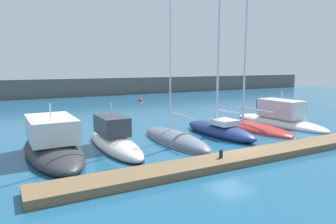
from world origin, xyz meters
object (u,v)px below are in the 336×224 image
motorboat_charcoal_nearest (52,143)px  motorboat_white_sixth (279,118)px  dock_bollard (221,154)px  sailboat_slate_third (175,139)px  sailboat_navy_fourth (220,129)px  mooring_buoy_red (141,101)px  motorboat_ivory_second (114,140)px  sailboat_red_fifth (250,126)px

motorboat_charcoal_nearest → motorboat_white_sixth: motorboat_charcoal_nearest is taller
motorboat_white_sixth → dock_bollard: motorboat_white_sixth is taller
sailboat_slate_third → dock_bollard: 5.59m
motorboat_charcoal_nearest → sailboat_navy_fourth: 12.13m
sailboat_slate_third → mooring_buoy_red: (8.19, 24.77, -0.23)m
sailboat_slate_third → motorboat_white_sixth: size_ratio=1.71×
sailboat_slate_third → motorboat_white_sixth: bearing=-84.8°
sailboat_navy_fourth → motorboat_white_sixth: 7.75m
motorboat_ivory_second → motorboat_white_sixth: 16.03m
motorboat_ivory_second → motorboat_white_sixth: (16.02, 0.73, 0.05)m
sailboat_slate_third → mooring_buoy_red: sailboat_slate_third is taller
dock_bollard → motorboat_white_sixth: bearing=29.7°
dock_bollard → motorboat_charcoal_nearest: bearing=139.6°
motorboat_ivory_second → motorboat_white_sixth: size_ratio=0.82×
sailboat_red_fifth → motorboat_white_sixth: sailboat_red_fifth is taller
sailboat_navy_fourth → dock_bollard: bearing=139.9°
sailboat_slate_third → mooring_buoy_red: 26.09m
motorboat_ivory_second → sailboat_navy_fourth: 8.35m
motorboat_charcoal_nearest → sailboat_red_fifth: (16.01, 0.18, -0.50)m
motorboat_ivory_second → sailboat_red_fifth: sailboat_red_fifth is taller
motorboat_white_sixth → sailboat_navy_fourth: bearing=96.5°
sailboat_navy_fourth → sailboat_red_fifth: bearing=-80.5°
motorboat_charcoal_nearest → motorboat_ivory_second: 3.78m
sailboat_navy_fourth → mooring_buoy_red: 24.83m
sailboat_slate_third → motorboat_white_sixth: 11.88m
motorboat_ivory_second → mooring_buoy_red: size_ratio=9.91×
sailboat_navy_fourth → mooring_buoy_red: sailboat_navy_fourth is taller
motorboat_ivory_second → sailboat_navy_fourth: bearing=-92.6°
sailboat_navy_fourth → dock_bollard: 7.36m
sailboat_navy_fourth → mooring_buoy_red: bearing=-12.1°
sailboat_slate_third → sailboat_red_fifth: 8.11m
sailboat_slate_third → sailboat_navy_fourth: bearing=-87.5°
motorboat_charcoal_nearest → mooring_buoy_red: bearing=-34.9°
dock_bollard → sailboat_navy_fourth: bearing=52.6°
motorboat_charcoal_nearest → dock_bollard: (7.64, -6.51, -0.05)m
sailboat_slate_third → sailboat_navy_fourth: size_ratio=1.36×
sailboat_navy_fourth → motorboat_ivory_second: bearing=84.9°
motorboat_charcoal_nearest → sailboat_slate_third: 8.05m
mooring_buoy_red → sailboat_navy_fourth: bearing=-99.4°
motorboat_ivory_second → mooring_buoy_red: bearing=-27.4°
motorboat_white_sixth → mooring_buoy_red: motorboat_white_sixth is taller
motorboat_charcoal_nearest → sailboat_slate_third: size_ratio=0.56×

